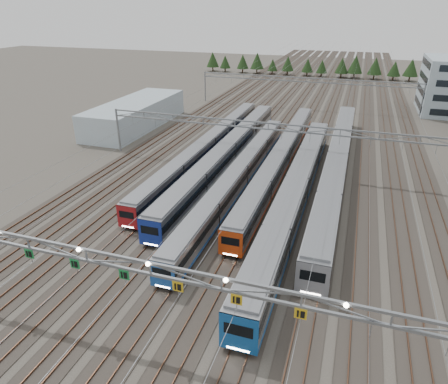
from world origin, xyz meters
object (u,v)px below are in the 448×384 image
(train_f, at_px, (337,163))
(gantry_mid, at_px, (268,132))
(train_a, at_px, (209,146))
(gantry_near, at_px, (149,272))
(train_e, at_px, (296,189))
(gantry_far, at_px, (306,83))
(train_b, at_px, (228,152))
(train_c, at_px, (239,175))
(train_d, at_px, (281,157))
(west_shed, at_px, (136,114))

(train_f, bearing_deg, gantry_mid, -179.15)
(train_f, xyz_separation_m, gantry_mid, (-11.25, -0.17, 4.08))
(train_a, xyz_separation_m, gantry_mid, (11.25, -2.58, 4.40))
(train_a, relative_size, gantry_near, 1.00)
(train_e, bearing_deg, gantry_far, 96.78)
(train_a, relative_size, train_b, 1.00)
(train_e, bearing_deg, gantry_near, -103.48)
(train_a, height_order, gantry_far, gantry_far)
(gantry_near, bearing_deg, train_c, 93.99)
(train_a, height_order, train_f, train_f)
(train_d, bearing_deg, train_a, 173.22)
(train_e, xyz_separation_m, train_f, (4.50, 11.94, -0.01))
(gantry_near, xyz_separation_m, gantry_mid, (0.05, 40.12, -0.70))
(train_b, xyz_separation_m, gantry_near, (6.70, -39.95, 4.93))
(train_b, height_order, train_f, train_f)
(train_b, distance_m, train_f, 18.00)
(train_d, distance_m, gantry_near, 41.46)
(train_d, relative_size, train_e, 1.02)
(train_a, distance_m, gantry_mid, 12.35)
(train_b, bearing_deg, train_d, 7.23)
(train_a, relative_size, train_f, 0.90)
(train_b, bearing_deg, train_f, 1.07)
(train_a, relative_size, train_d, 0.99)
(gantry_far, xyz_separation_m, west_shed, (-33.49, -29.19, -3.60))
(train_b, bearing_deg, train_e, -40.67)
(train_b, bearing_deg, gantry_mid, 1.45)
(train_d, relative_size, train_f, 0.91)
(train_c, height_order, train_f, train_f)
(train_f, bearing_deg, west_shed, 160.72)
(train_a, relative_size, gantry_mid, 1.00)
(train_f, distance_m, gantry_far, 46.40)
(gantry_mid, bearing_deg, train_b, -178.55)
(gantry_near, xyz_separation_m, gantry_far, (0.05, 85.12, -0.70))
(gantry_mid, xyz_separation_m, west_shed, (-33.49, 15.81, -3.60))
(train_d, relative_size, gantry_far, 1.00)
(train_b, xyz_separation_m, train_d, (9.00, 1.14, -0.12))
(gantry_mid, height_order, west_shed, gantry_mid)
(train_c, distance_m, train_e, 9.56)
(train_b, height_order, train_e, train_e)
(train_d, distance_m, train_f, 9.04)
(train_c, height_order, gantry_near, gantry_near)
(gantry_far, bearing_deg, train_e, -83.22)
(train_f, height_order, gantry_mid, gantry_mid)
(train_c, height_order, train_e, train_e)
(train_f, relative_size, gantry_near, 1.11)
(train_e, relative_size, west_shed, 1.85)
(train_b, distance_m, train_c, 9.52)
(train_e, distance_m, gantry_near, 29.54)
(train_d, xyz_separation_m, gantry_far, (-2.25, 44.03, 4.35))
(gantry_near, xyz_separation_m, west_shed, (-33.44, 55.93, -4.30))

